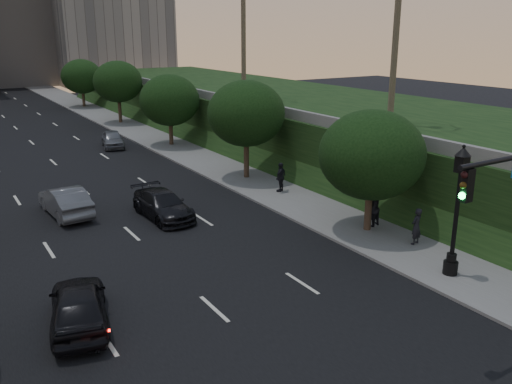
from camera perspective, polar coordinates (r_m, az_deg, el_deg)
ground at (r=16.83m, az=3.93°, el=-19.27°), size 160.00×160.00×0.00m
road_surface at (r=42.92m, az=-20.01°, el=2.41°), size 16.00×140.00×0.02m
sidewalk_right at (r=45.95m, az=-7.46°, el=4.27°), size 4.50×140.00×0.15m
embankment at (r=49.86m, az=5.92°, el=7.55°), size 18.00×90.00×4.00m
parapet_wall at (r=44.89m, az=-2.76°, el=9.64°), size 0.35×90.00×0.70m
tree_right_a at (r=27.05m, az=12.08°, el=3.85°), size 5.20×5.20×6.24m
tree_right_b at (r=36.42m, az=-1.04°, el=8.26°), size 5.20×5.20×6.74m
tree_right_c at (r=48.02m, az=-9.09°, el=9.52°), size 5.20×5.20×6.24m
tree_right_d at (r=61.06m, az=-14.34°, el=11.19°), size 5.20×5.20×6.74m
tree_right_e at (r=75.49m, az=-17.89°, el=11.50°), size 5.20×5.20×6.24m
street_lamp at (r=23.25m, az=20.31°, el=-2.51°), size 0.64×0.64×5.62m
sedan_near_left at (r=19.98m, az=-18.18°, el=-11.22°), size 2.90×5.00×1.60m
sedan_mid_left at (r=31.63m, az=-19.45°, el=-0.91°), size 2.04×5.05×1.63m
sedan_near_right at (r=29.92m, az=-9.78°, el=-1.35°), size 2.20×5.06×1.45m
sedan_far_right at (r=49.00m, az=-14.86°, el=5.41°), size 2.58×4.55×1.46m
pedestrian_a at (r=26.52m, az=16.51°, el=-3.48°), size 0.72×0.56×1.77m
pedestrian_b at (r=28.38m, az=12.15°, el=-1.68°), size 1.05×0.89×1.91m
pedestrian_c at (r=33.72m, az=2.63°, el=1.58°), size 1.17×0.92×1.86m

